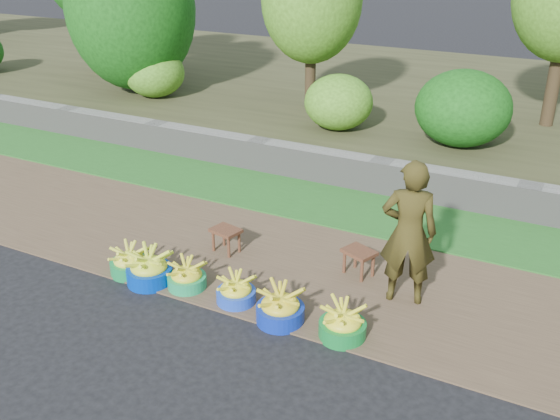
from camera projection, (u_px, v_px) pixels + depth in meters
The scene contains 15 objects.
ground_plane at pixel (255, 324), 6.76m from camera, with size 120.00×120.00×0.00m, color black.
dirt_shoulder at pixel (305, 271), 7.77m from camera, with size 80.00×2.50×0.02m, color brown.
grass_verge at pixel (361, 211), 9.38m from camera, with size 80.00×1.50×0.04m, color #276B24.
retaining_wall at pixel (381, 177), 9.96m from camera, with size 80.00×0.35×0.55m, color gray.
earth_bank at pixel (453, 106), 13.92m from camera, with size 80.00×10.00×0.50m, color #3F4024.
vegetation at pixel (374, 3), 11.53m from camera, with size 34.66×6.88×4.59m.
basin_a at pixel (129, 262), 7.67m from camera, with size 0.48×0.48×0.36m.
basin_b at pixel (149, 269), 7.47m from camera, with size 0.55×0.55×0.41m.
basin_c at pixel (187, 277), 7.36m from camera, with size 0.46×0.46×0.34m.
basin_d at pixel (236, 291), 7.08m from camera, with size 0.45×0.45×0.34m.
basin_e at pixel (280, 307), 6.73m from camera, with size 0.53×0.53×0.39m.
basin_f at pixel (343, 324), 6.48m from camera, with size 0.50×0.50×0.37m.
stool_left at pixel (226, 234), 8.11m from camera, with size 0.42×0.36×0.33m.
stool_right at pixel (359, 255), 7.57m from camera, with size 0.46×0.41×0.33m.
vendor_woman at pixel (409, 233), 6.83m from camera, with size 0.62×0.41×1.70m, color black.
Camera 1 is at (2.83, -4.87, 3.95)m, focal length 40.00 mm.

